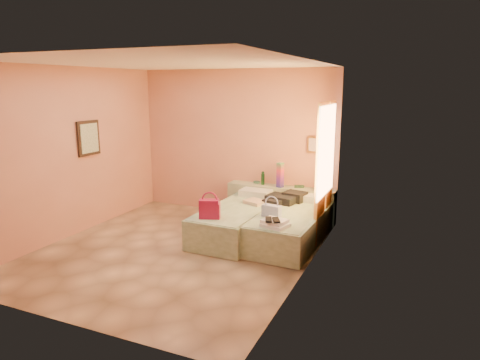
% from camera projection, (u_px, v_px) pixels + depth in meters
% --- Properties ---
extents(ground, '(4.50, 4.50, 0.00)m').
position_uv_depth(ground, '(177.00, 250.00, 6.60)').
color(ground, tan).
rests_on(ground, ground).
extents(room_walls, '(4.02, 4.51, 2.81)m').
position_uv_depth(room_walls, '(204.00, 132.00, 6.64)').
color(room_walls, tan).
rests_on(room_walls, ground).
extents(headboard_ledge, '(2.05, 0.30, 0.65)m').
position_uv_depth(headboard_ledge, '(280.00, 203.00, 8.03)').
color(headboard_ledge, '#A0AA8B').
rests_on(headboard_ledge, ground).
extents(bed_left, '(0.97, 2.03, 0.50)m').
position_uv_depth(bed_left, '(238.00, 221.00, 7.20)').
color(bed_left, '#B2CBA3').
rests_on(bed_left, ground).
extents(bed_right, '(0.97, 2.03, 0.50)m').
position_uv_depth(bed_right, '(291.00, 227.00, 6.91)').
color(bed_right, '#B2CBA3').
rests_on(bed_right, ground).
extents(water_bottle, '(0.09, 0.09, 0.24)m').
position_uv_depth(water_bottle, '(263.00, 178.00, 8.08)').
color(water_bottle, '#14371E').
rests_on(water_bottle, headboard_ledge).
extents(rainbow_box, '(0.13, 0.13, 0.46)m').
position_uv_depth(rainbow_box, '(280.00, 175.00, 7.85)').
color(rainbow_box, '#A3143D').
rests_on(rainbow_box, headboard_ledge).
extents(small_dish, '(0.13, 0.13, 0.03)m').
position_uv_depth(small_dish, '(257.00, 182.00, 8.24)').
color(small_dish, '#488464').
rests_on(small_dish, headboard_ledge).
extents(green_book, '(0.21, 0.17, 0.03)m').
position_uv_depth(green_book, '(299.00, 186.00, 7.89)').
color(green_book, '#264832').
rests_on(green_book, headboard_ledge).
extents(flower_vase, '(0.21, 0.21, 0.25)m').
position_uv_depth(flower_vase, '(319.00, 184.00, 7.58)').
color(flower_vase, silver).
rests_on(flower_vase, headboard_ledge).
extents(magenta_handbag, '(0.36, 0.27, 0.29)m').
position_uv_depth(magenta_handbag, '(210.00, 209.00, 6.53)').
color(magenta_handbag, '#A3143D').
rests_on(magenta_handbag, bed_left).
extents(khaki_garment, '(0.43, 0.39, 0.06)m').
position_uv_depth(khaki_garment, '(255.00, 202.00, 7.35)').
color(khaki_garment, tan).
rests_on(khaki_garment, bed_left).
extents(clothes_pile, '(0.66, 0.66, 0.16)m').
position_uv_depth(clothes_pile, '(284.00, 198.00, 7.40)').
color(clothes_pile, black).
rests_on(clothes_pile, bed_right).
extents(blue_handbag, '(0.31, 0.17, 0.19)m').
position_uv_depth(blue_handbag, '(271.00, 211.00, 6.59)').
color(blue_handbag, '#3C4B90').
rests_on(blue_handbag, bed_right).
extents(towel_stack, '(0.42, 0.38, 0.10)m').
position_uv_depth(towel_stack, '(275.00, 223.00, 6.14)').
color(towel_stack, white).
rests_on(towel_stack, bed_right).
extents(sandal_pair, '(0.25, 0.28, 0.02)m').
position_uv_depth(sandal_pair, '(272.00, 220.00, 6.10)').
color(sandal_pair, black).
rests_on(sandal_pair, towel_stack).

